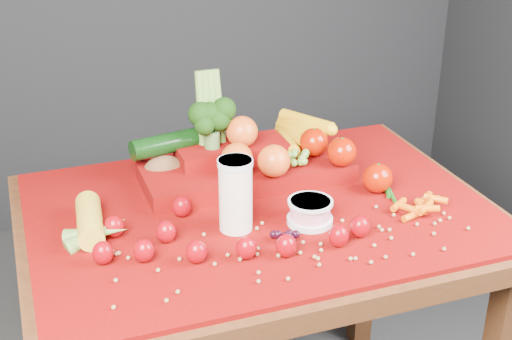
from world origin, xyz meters
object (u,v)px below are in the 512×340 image
object	(u,v)px
milk_glass	(236,192)
produce_mound	(253,156)
table	(259,246)
yogurt_bowl	(310,211)

from	to	relation	value
milk_glass	produce_mound	world-z (taller)	produce_mound
table	yogurt_bowl	xyz separation A→B (m)	(0.08, -0.11, 0.14)
table	milk_glass	bearing A→B (deg)	-137.22
table	produce_mound	xyz separation A→B (m)	(0.04, 0.15, 0.17)
table	milk_glass	world-z (taller)	milk_glass
table	yogurt_bowl	world-z (taller)	yogurt_bowl
milk_glass	table	bearing A→B (deg)	42.78
milk_glass	yogurt_bowl	size ratio (longest dim) A/B	1.61
yogurt_bowl	produce_mound	xyz separation A→B (m)	(-0.04, 0.26, 0.03)
table	yogurt_bowl	distance (m)	0.19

